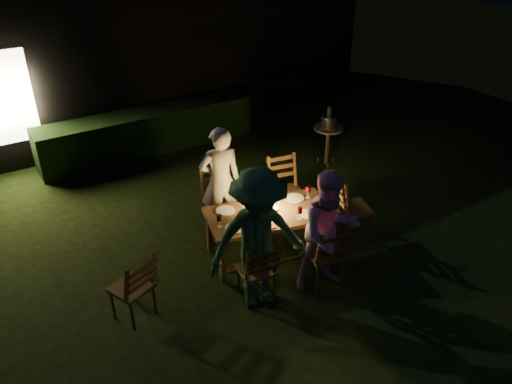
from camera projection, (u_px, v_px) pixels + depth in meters
garden_envelope at (123, 41)px, 11.05m from camera, size 40.00×40.00×3.20m
dining_table at (270, 217)px, 6.60m from camera, size 1.81×1.19×0.69m
chair_near_left at (257, 280)px, 6.01m from camera, size 0.48×0.50×0.93m
chair_near_right at (324, 264)px, 6.26m from camera, size 0.51×0.53×0.95m
chair_far_left at (222, 213)px, 7.26m from camera, size 0.51×0.54×1.03m
chair_far_right at (286, 201)px, 7.54m from camera, size 0.54×0.57×1.03m
chair_end at (351, 219)px, 7.09m from camera, size 0.63×0.61×1.07m
chair_spare at (134, 297)px, 5.73m from camera, size 0.56×0.57×0.94m
person_house_side at (220, 181)px, 7.05m from camera, size 0.67×0.52×1.63m
person_opp_right at (329, 232)px, 5.96m from camera, size 0.90×0.78×1.61m
person_opp_left at (258, 240)px, 5.66m from camera, size 1.29×0.92×1.80m
lantern at (273, 199)px, 6.54m from camera, size 0.16×0.16×0.35m
plate_far_left at (225, 210)px, 6.59m from camera, size 0.25×0.25×0.01m
plate_near_left at (235, 228)px, 6.22m from camera, size 0.25×0.25×0.01m
plate_far_right at (295, 198)px, 6.86m from camera, size 0.25×0.25×0.01m
plate_near_right at (308, 214)px, 6.50m from camera, size 0.25×0.25×0.01m
wineglass_a at (242, 200)px, 6.66m from camera, size 0.06×0.06×0.18m
wineglass_b at (219, 221)px, 6.22m from camera, size 0.06×0.06×0.18m
wineglass_c at (300, 213)px, 6.37m from camera, size 0.06×0.06×0.18m
wineglass_d at (308, 192)px, 6.84m from camera, size 0.06×0.06×0.18m
wineglass_e at (271, 220)px, 6.24m from camera, size 0.06×0.06×0.18m
bottle_table at (252, 206)px, 6.42m from camera, size 0.07×0.07×0.28m
napkin_left at (268, 227)px, 6.25m from camera, size 0.18×0.14×0.01m
napkin_right at (318, 216)px, 6.47m from camera, size 0.18×0.14×0.01m
phone at (231, 233)px, 6.14m from camera, size 0.14×0.07×0.01m
side_table at (328, 132)px, 9.03m from camera, size 0.54×0.54×0.72m
ice_bucket at (329, 121)px, 8.93m from camera, size 0.30×0.30×0.22m
bottle_bucket_a at (329, 120)px, 8.85m from camera, size 0.07×0.07×0.32m
bottle_bucket_b at (330, 118)px, 8.95m from camera, size 0.07×0.07×0.32m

